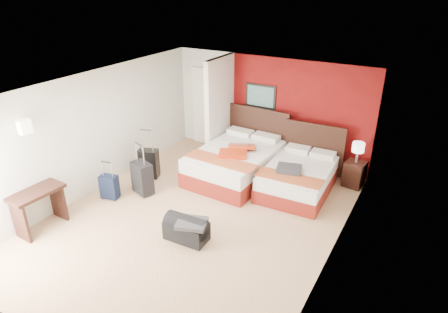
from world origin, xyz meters
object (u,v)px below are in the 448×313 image
Objects in this scene: suitcase_black at (149,164)px; suitcase_navy at (110,188)px; nightstand at (354,174)px; duffel_bag at (186,230)px; bed_right at (298,179)px; table_lamp at (357,153)px; bed_left at (235,163)px; suitcase_charcoal at (142,179)px; desk at (40,210)px; red_suitcase_open at (238,150)px.

suitcase_black is 1.14m from suitcase_navy.
duffel_bag is (-2.07, -3.39, -0.09)m from nightstand.
table_lamp is (0.99, 0.82, 0.51)m from bed_right.
suitcase_black reaches higher than nightstand.
nightstand is at bearing 22.18° from suitcase_navy.
bed_left is 2.10m from suitcase_charcoal.
bed_right reaches higher than suitcase_navy.
suitcase_navy is (-3.23, -2.20, -0.03)m from bed_right.
bed_left is 1.45m from bed_right.
nightstand is at bearing 4.84° from suitcase_black.
suitcase_navy is (-0.10, -1.13, -0.08)m from suitcase_black.
bed_right is at bearing 65.20° from duffel_bag.
desk is at bearing -93.70° from suitcase_charcoal.
suitcase_navy is at bearing 80.24° from desk.
table_lamp reaches higher than suitcase_black.
desk is (-2.10, -3.50, 0.05)m from bed_left.
suitcase_navy is (-0.45, -0.50, -0.09)m from suitcase_charcoal.
bed_right is at bearing -140.11° from table_lamp.
table_lamp reaches higher than bed_right.
bed_right reaches higher than duffel_bag.
red_suitcase_open reaches higher than suitcase_navy.
bed_left is 2.64m from table_lamp.
table_lamp reaches higher than suitcase_navy.
red_suitcase_open is 1.79× the size of table_lamp.
bed_left reaches higher than duffel_bag.
suitcase_black is at bearing 137.58° from suitcase_charcoal.
desk is at bearing -116.39° from suitcase_navy.
nightstand is at bearing 52.44° from suitcase_charcoal.
desk is (-0.42, -2.51, 0.06)m from suitcase_black.
red_suitcase_open is 4.06m from desk.
nightstand is 6.32m from desk.
bed_left is at bearing 110.62° from red_suitcase_open.
table_lamp is at bearing 47.33° from desk.
suitcase_black is 0.96× the size of suitcase_charcoal.
bed_right is 3.91m from suitcase_navy.
desk reaches higher than bed_right.
table_lamp is at bearing 0.00° from nightstand.
table_lamp is 4.02m from duffel_bag.
nightstand is 0.60× the size of desk.
desk is at bearing -135.81° from table_lamp.
suitcase_black is (-4.12, -1.90, -0.46)m from table_lamp.
nightstand is at bearing 37.69° from bed_right.
suitcase_black is at bearing 83.68° from desk.
red_suitcase_open is at bearing 94.40° from duffel_bag.
red_suitcase_open reaches higher than nightstand.
suitcase_black is at bearing -147.79° from nightstand.
nightstand is at bearing 47.33° from desk.
suitcase_black is 0.72m from suitcase_charcoal.
suitcase_black is (-4.12, -1.90, 0.04)m from nightstand.
desk is (-2.46, -1.02, 0.20)m from duffel_bag.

